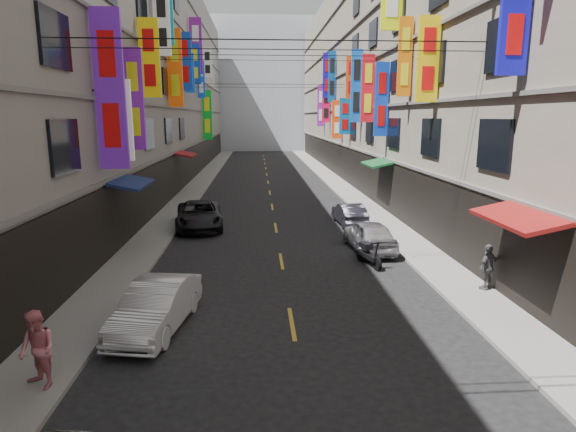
{
  "coord_description": "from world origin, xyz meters",
  "views": [
    {
      "loc": [
        -0.91,
        5.38,
        5.71
      ],
      "look_at": [
        -0.4,
        13.36,
        4.06
      ],
      "focal_mm": 30.0,
      "sensor_mm": 36.0,
      "label": 1
    }
  ],
  "objects": [
    {
      "name": "sidewalk_left",
      "position": [
        -6.0,
        42.0,
        0.06
      ],
      "size": [
        2.0,
        90.0,
        0.12
      ],
      "primitive_type": "cube",
      "color": "slate",
      "rests_on": "ground"
    },
    {
      "name": "sidewalk_right",
      "position": [
        6.0,
        42.0,
        0.06
      ],
      "size": [
        2.0,
        90.0,
        0.12
      ],
      "primitive_type": "cube",
      "color": "slate",
      "rests_on": "ground"
    },
    {
      "name": "building_row_left",
      "position": [
        -11.99,
        42.0,
        9.49
      ],
      "size": [
        10.14,
        90.0,
        19.0
      ],
      "color": "gray",
      "rests_on": "ground"
    },
    {
      "name": "building_row_right",
      "position": [
        11.99,
        42.0,
        9.49
      ],
      "size": [
        10.14,
        90.0,
        19.0
      ],
      "color": "gray",
      "rests_on": "ground"
    },
    {
      "name": "haze_block",
      "position": [
        0.0,
        92.0,
        11.0
      ],
      "size": [
        18.0,
        8.0,
        22.0
      ],
      "primitive_type": "cube",
      "color": "#A9AFBC",
      "rests_on": "ground"
    },
    {
      "name": "shop_signage",
      "position": [
        -0.36,
        34.88,
        9.13
      ],
      "size": [
        14.0,
        55.0,
        11.94
      ],
      "color": "#101FC1",
      "rests_on": "ground"
    },
    {
      "name": "street_awnings",
      "position": [
        -1.26,
        26.0,
        3.0
      ],
      "size": [
        13.99,
        35.2,
        0.41
      ],
      "color": "#165419",
      "rests_on": "ground"
    },
    {
      "name": "overhead_cables",
      "position": [
        0.0,
        30.0,
        8.8
      ],
      "size": [
        14.0,
        38.04,
        1.24
      ],
      "color": "black",
      "rests_on": "ground"
    },
    {
      "name": "lane_markings",
      "position": [
        0.0,
        39.0,
        0.0
      ],
      "size": [
        0.12,
        80.2,
        0.01
      ],
      "color": "gold",
      "rests_on": "ground"
    },
    {
      "name": "scooter_far_right",
      "position": [
        3.37,
        23.23,
        0.44
      ],
      "size": [
        0.73,
        1.76,
        1.14
      ],
      "rotation": [
        0.0,
        0.0,
        3.43
      ],
      "color": "black",
      "rests_on": "ground"
    },
    {
      "name": "car_left_mid",
      "position": [
        -3.71,
        17.9,
        0.66
      ],
      "size": [
        2.05,
        4.19,
        1.32
      ],
      "primitive_type": "imported",
      "rotation": [
        0.0,
        0.0,
        -0.17
      ],
      "color": "silver",
      "rests_on": "ground"
    },
    {
      "name": "car_left_far",
      "position": [
        -4.0,
        30.18,
        0.69
      ],
      "size": [
        2.89,
        5.24,
        1.39
      ],
      "primitive_type": "imported",
      "rotation": [
        0.0,
        0.0,
        0.12
      ],
      "color": "black",
      "rests_on": "ground"
    },
    {
      "name": "car_right_mid",
      "position": [
        3.9,
        25.38,
        0.68
      ],
      "size": [
        1.82,
        4.05,
        1.35
      ],
      "primitive_type": "imported",
      "rotation": [
        0.0,
        0.0,
        3.2
      ],
      "color": "#B9B9BE",
      "rests_on": "ground"
    },
    {
      "name": "car_right_far",
      "position": [
        4.0,
        30.52,
        0.59
      ],
      "size": [
        1.45,
        3.64,
        1.18
      ],
      "primitive_type": "imported",
      "rotation": [
        0.0,
        0.0,
        3.2
      ],
      "color": "#2B2A32",
      "rests_on": "ground"
    },
    {
      "name": "pedestrian_lfar",
      "position": [
        -5.54,
        14.91,
        0.96
      ],
      "size": [
        0.99,
        0.94,
        1.69
      ],
      "primitive_type": "imported",
      "rotation": [
        0.0,
        0.0,
        -0.63
      ],
      "color": "#E37882",
      "rests_on": "sidewalk_left"
    },
    {
      "name": "pedestrian_rfar",
      "position": [
        6.6,
        20.04,
        0.89
      ],
      "size": [
        1.03,
        0.92,
        1.53
      ],
      "primitive_type": "imported",
      "rotation": [
        0.0,
        0.0,
        3.72
      ],
      "color": "#555557",
      "rests_on": "sidewalk_right"
    }
  ]
}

